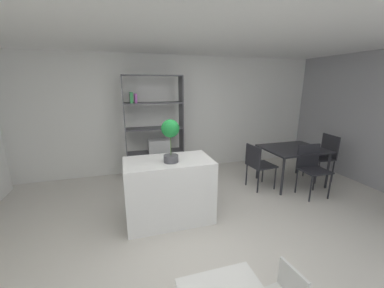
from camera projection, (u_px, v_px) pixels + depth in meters
ground_plane at (201, 239)px, 2.98m from camera, size 10.25×10.25×0.00m
ceiling_slab at (204, 19)px, 2.32m from camera, size 7.44×5.37×0.06m
back_partition at (163, 115)px, 5.11m from camera, size 7.44×0.06×2.55m
kitchen_island at (169, 190)px, 3.32m from camera, size 1.22×0.69×0.92m
potted_plant_on_island at (170, 135)px, 3.03m from camera, size 0.24×0.24×0.58m
open_bookshelf at (155, 132)px, 4.77m from camera, size 1.18×0.37×2.12m
dining_table at (293, 151)px, 4.49m from camera, size 1.13×0.91×0.73m
dining_chair_window_side at (324, 153)px, 4.72m from camera, size 0.48×0.49×0.95m
dining_chair_near at (311, 165)px, 4.07m from camera, size 0.46×0.42×0.91m
dining_chair_island_side at (258, 163)px, 4.30m from camera, size 0.49×0.46×0.86m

